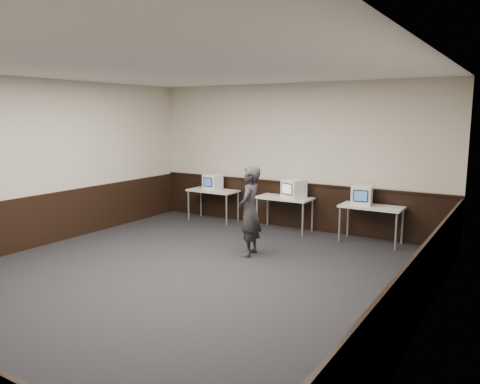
{
  "coord_description": "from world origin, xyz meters",
  "views": [
    {
      "loc": [
        4.45,
        -5.41,
        2.51
      ],
      "look_at": [
        0.1,
        1.6,
        1.15
      ],
      "focal_mm": 35.0,
      "sensor_mm": 36.0,
      "label": 1
    }
  ],
  "objects_px": {
    "desk_left": "(213,193)",
    "emac_right": "(362,195)",
    "emac_center": "(294,189)",
    "desk_right": "(371,209)",
    "desk_center": "(284,200)",
    "person": "(250,211)",
    "emac_left": "(213,182)"
  },
  "relations": [
    {
      "from": "emac_left",
      "to": "person",
      "type": "distance_m",
      "value": 2.98
    },
    {
      "from": "desk_right",
      "to": "emac_center",
      "type": "height_order",
      "value": "emac_center"
    },
    {
      "from": "desk_right",
      "to": "person",
      "type": "relative_size",
      "value": 0.74
    },
    {
      "from": "desk_center",
      "to": "desk_right",
      "type": "height_order",
      "value": "same"
    },
    {
      "from": "desk_left",
      "to": "desk_right",
      "type": "relative_size",
      "value": 1.0
    },
    {
      "from": "desk_center",
      "to": "desk_right",
      "type": "xyz_separation_m",
      "value": [
        1.9,
        0.0,
        0.0
      ]
    },
    {
      "from": "emac_center",
      "to": "emac_right",
      "type": "bearing_deg",
      "value": 18.22
    },
    {
      "from": "emac_center",
      "to": "emac_left",
      "type": "bearing_deg",
      "value": -164.22
    },
    {
      "from": "desk_right",
      "to": "emac_right",
      "type": "bearing_deg",
      "value": 179.51
    },
    {
      "from": "desk_center",
      "to": "emac_right",
      "type": "height_order",
      "value": "emac_right"
    },
    {
      "from": "desk_center",
      "to": "person",
      "type": "xyz_separation_m",
      "value": [
        0.28,
        -1.96,
        0.13
      ]
    },
    {
      "from": "emac_center",
      "to": "person",
      "type": "distance_m",
      "value": 1.94
    },
    {
      "from": "emac_right",
      "to": "desk_right",
      "type": "bearing_deg",
      "value": -10.4
    },
    {
      "from": "emac_right",
      "to": "person",
      "type": "xyz_separation_m",
      "value": [
        -1.42,
        -1.96,
        -0.13
      ]
    },
    {
      "from": "desk_left",
      "to": "desk_right",
      "type": "bearing_deg",
      "value": 0.0
    },
    {
      "from": "desk_left",
      "to": "emac_left",
      "type": "distance_m",
      "value": 0.26
    },
    {
      "from": "emac_right",
      "to": "emac_left",
      "type": "bearing_deg",
      "value": 169.58
    },
    {
      "from": "desk_left",
      "to": "emac_center",
      "type": "bearing_deg",
      "value": -0.61
    },
    {
      "from": "desk_right",
      "to": "emac_left",
      "type": "bearing_deg",
      "value": 179.5
    },
    {
      "from": "emac_center",
      "to": "emac_right",
      "type": "xyz_separation_m",
      "value": [
        1.47,
        0.02,
        -0.01
      ]
    },
    {
      "from": "emac_left",
      "to": "emac_center",
      "type": "bearing_deg",
      "value": 2.09
    },
    {
      "from": "desk_right",
      "to": "emac_left",
      "type": "xyz_separation_m",
      "value": [
        -3.83,
        0.03,
        0.25
      ]
    },
    {
      "from": "emac_center",
      "to": "desk_right",
      "type": "bearing_deg",
      "value": 18.05
    },
    {
      "from": "desk_right",
      "to": "person",
      "type": "bearing_deg",
      "value": -129.67
    },
    {
      "from": "desk_center",
      "to": "emac_center",
      "type": "xyz_separation_m",
      "value": [
        0.23,
        -0.02,
        0.27
      ]
    },
    {
      "from": "desk_left",
      "to": "emac_right",
      "type": "xyz_separation_m",
      "value": [
        3.6,
        0.0,
        0.26
      ]
    },
    {
      "from": "emac_left",
      "to": "emac_right",
      "type": "relative_size",
      "value": 0.89
    },
    {
      "from": "emac_right",
      "to": "person",
      "type": "relative_size",
      "value": 0.29
    },
    {
      "from": "desk_left",
      "to": "emac_right",
      "type": "bearing_deg",
      "value": 0.03
    },
    {
      "from": "desk_center",
      "to": "emac_center",
      "type": "relative_size",
      "value": 2.29
    },
    {
      "from": "person",
      "to": "emac_right",
      "type": "bearing_deg",
      "value": 132.12
    },
    {
      "from": "desk_right",
      "to": "desk_left",
      "type": "bearing_deg",
      "value": 180.0
    }
  ]
}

